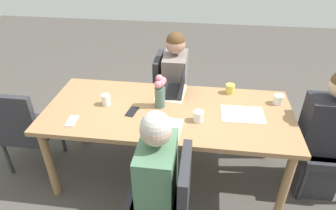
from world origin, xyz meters
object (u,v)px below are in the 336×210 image
person_far_left_far (158,192)px  coffee_mug_centre_right (106,100)px  laptop_near_left_near (174,88)px  coffee_mug_centre_left (278,99)px  dining_table (168,117)px  flower_vase (160,91)px  person_near_left_near (175,91)px  chair_head_left_left_mid (326,139)px  person_head_left_left_mid (323,141)px  chair_head_right_right_near (24,127)px  chair_far_left_far (167,203)px  coffee_mug_near_left (230,89)px  chair_near_left_near (169,90)px  coffee_mug_near_right (198,116)px  phone_black (132,111)px  phone_silver (72,121)px

person_far_left_far → coffee_mug_centre_right: size_ratio=12.16×
laptop_near_left_near → coffee_mug_centre_left: laptop_near_left_near is taller
coffee_mug_centre_right → person_far_left_far: bearing=128.4°
dining_table → flower_vase: size_ratio=7.16×
person_near_left_near → laptop_near_left_near: person_near_left_near is taller
dining_table → coffee_mug_centre_right: size_ratio=21.59×
flower_vase → coffee_mug_centre_right: (0.48, 0.03, -0.11)m
flower_vase → dining_table: bearing=145.6°
chair_head_left_left_mid → person_head_left_left_mid: (0.06, 0.07, 0.03)m
chair_head_right_right_near → coffee_mug_centre_left: size_ratio=10.60×
laptop_near_left_near → chair_far_left_far: bearing=94.0°
person_near_left_near → flower_vase: bearing=85.5°
laptop_near_left_near → coffee_mug_near_left: laptop_near_left_near is taller
laptop_near_left_near → coffee_mug_centre_right: size_ratio=3.26×
chair_near_left_near → person_far_left_far: 1.51m
coffee_mug_near_left → coffee_mug_near_right: coffee_mug_near_right is taller
dining_table → chair_head_left_left_mid: bearing=-175.7°
person_near_left_near → person_head_left_left_mid: (-1.36, 0.71, 0.00)m
coffee_mug_centre_left → chair_head_right_right_near: bearing=7.5°
coffee_mug_near_left → phone_black: size_ratio=0.58×
dining_table → person_near_left_near: (0.02, -0.74, -0.15)m
phone_black → coffee_mug_centre_left: bearing=112.7°
person_near_left_near → dining_table: bearing=91.6°
laptop_near_left_near → coffee_mug_near_right: bearing=119.1°
person_near_left_near → chair_far_left_far: size_ratio=1.33×
person_near_left_near → coffee_mug_near_right: bearing=108.1°
phone_silver → coffee_mug_centre_left: bearing=102.2°
chair_head_right_right_near → laptop_near_left_near: bearing=-164.1°
laptop_near_left_near → coffee_mug_centre_left: 0.94m
laptop_near_left_near → phone_silver: 0.97m
flower_vase → phone_silver: (0.68, 0.32, -0.15)m
coffee_mug_centre_left → phone_black: bearing=13.5°
coffee_mug_near_left → coffee_mug_centre_right: coffee_mug_centre_right is taller
person_head_left_left_mid → coffee_mug_near_right: person_head_left_left_mid is taller
coffee_mug_near_left → coffee_mug_centre_right: (1.09, 0.35, 0.01)m
laptop_near_left_near → coffee_mug_centre_left: bearing=174.7°
phone_silver → chair_far_left_far: bearing=55.6°
laptop_near_left_near → coffee_mug_near_right: laptop_near_left_near is taller
chair_head_left_left_mid → flower_vase: 1.53m
chair_near_left_near → phone_silver: size_ratio=6.00×
person_near_left_near → person_far_left_far: (-0.04, 1.44, 0.00)m
dining_table → chair_head_right_right_near: 1.36m
chair_near_left_near → person_head_left_left_mid: person_head_left_left_mid is taller
person_head_left_left_mid → coffee_mug_near_right: bearing=8.3°
person_near_left_near → person_head_left_left_mid: 1.53m
coffee_mug_near_left → coffee_mug_near_right: bearing=60.9°
dining_table → laptop_near_left_near: bearing=-93.2°
dining_table → laptop_near_left_near: size_ratio=6.63×
person_head_left_left_mid → person_far_left_far: bearing=29.0°
person_head_left_left_mid → phone_silver: (2.09, 0.30, 0.23)m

